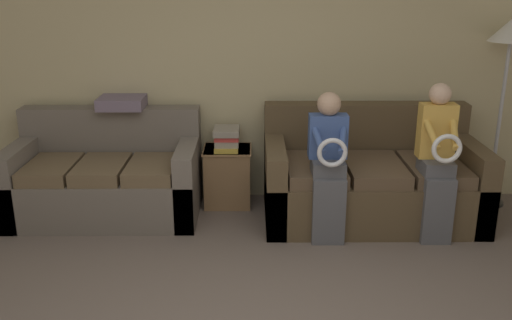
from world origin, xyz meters
TOP-DOWN VIEW (x-y plane):
  - wall_back at (0.00, 2.86)m, footprint 7.85×0.06m
  - couch_main at (1.02, 2.34)m, footprint 1.80×0.97m
  - couch_side at (-1.27, 2.41)m, footprint 1.59×0.87m
  - child_left_seated at (0.59, 1.92)m, footprint 0.30×0.38m
  - child_right_seated at (1.44, 1.93)m, footprint 0.28×0.37m
  - side_shelf at (-0.22, 2.62)m, footprint 0.43×0.39m
  - book_stack at (-0.22, 2.62)m, footprint 0.23×0.32m
  - floor_lamp at (2.18, 2.60)m, footprint 0.38×0.38m
  - throw_pillow at (-1.15, 2.70)m, footprint 0.40×0.40m

SIDE VIEW (x-z plane):
  - side_shelf at x=-0.22m, z-range 0.01..0.54m
  - couch_side at x=-1.27m, z-range -0.13..0.76m
  - couch_main at x=1.02m, z-range -0.14..0.79m
  - book_stack at x=-0.22m, z-range 0.53..0.72m
  - child_left_seated at x=0.59m, z-range 0.07..1.23m
  - child_right_seated at x=1.44m, z-range 0.06..1.29m
  - throw_pillow at x=-1.15m, z-range 0.89..0.99m
  - wall_back at x=0.00m, z-range 0.00..2.55m
  - floor_lamp at x=2.18m, z-range 0.62..2.29m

